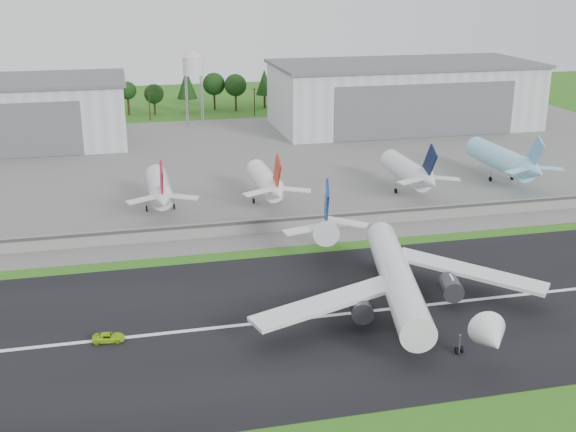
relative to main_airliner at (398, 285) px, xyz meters
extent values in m
plane|color=#2D5C15|center=(-11.82, -9.57, -4.89)|extent=(600.00, 600.00, 0.00)
cube|color=black|center=(-11.82, 0.43, -4.84)|extent=(320.00, 60.00, 0.10)
cube|color=white|center=(-11.82, 0.43, -4.78)|extent=(220.00, 1.00, 0.02)
cube|color=slate|center=(-11.82, 110.43, -4.84)|extent=(320.00, 150.00, 0.10)
cube|color=gray|center=(-11.82, 45.43, -3.14)|extent=(240.00, 0.50, 3.50)
cube|color=#38383A|center=(-11.82, 45.13, -1.89)|extent=(240.00, 0.12, 0.70)
cube|color=silver|center=(63.18, 155.43, 7.11)|extent=(100.00, 45.00, 24.00)
cube|color=#595B60|center=(63.18, 155.43, 19.71)|extent=(102.00, 47.00, 1.20)
cube|color=#595B60|center=(63.18, 132.78, 5.19)|extent=(70.00, 0.30, 19.68)
cylinder|color=#99999E|center=(-19.82, 172.43, 5.11)|extent=(0.50, 0.50, 20.00)
cylinder|color=#99999E|center=(-13.82, 178.43, 5.11)|extent=(0.50, 0.50, 20.00)
cylinder|color=silver|center=(-16.82, 175.43, 18.61)|extent=(8.00, 8.00, 7.00)
cone|color=silver|center=(-16.82, 175.43, 23.31)|extent=(8.40, 8.40, 2.40)
cylinder|color=white|center=(-0.10, 0.43, 1.31)|extent=(15.47, 44.18, 5.80)
cone|color=white|center=(5.48, -23.94, 1.31)|extent=(6.99, 7.14, 5.80)
cone|color=white|center=(-6.01, 26.26, 2.51)|extent=(7.38, 10.00, 5.51)
cube|color=navy|center=(-5.90, 25.77, 7.81)|extent=(2.62, 9.41, 11.13)
cube|color=white|center=(14.97, 1.82, 0.51)|extent=(24.75, 22.47, 2.65)
cylinder|color=#333338|center=(9.95, -0.87, -1.09)|extent=(4.93, 6.21, 3.80)
cube|color=white|center=(-1.02, 26.89, 2.91)|extent=(9.37, 7.37, 0.98)
cube|color=white|center=(-14.27, -4.87, 0.51)|extent=(28.45, 12.60, 2.65)
cylinder|color=#333338|center=(-8.58, -5.11, -1.09)|extent=(4.93, 6.21, 3.80)
cube|color=white|center=(-10.77, 24.65, 2.91)|extent=(9.25, 3.99, 0.98)
cube|color=#99999E|center=(0.80, -3.47, -3.19)|extent=(16.44, 31.47, 3.20)
cylinder|color=black|center=(-5.15, 2.35, -4.04)|extent=(0.72, 1.55, 1.50)
imported|color=#9AD919|center=(-50.75, -0.23, -4.06)|extent=(5.47, 2.87, 1.47)
cylinder|color=silver|center=(-37.73, 70.43, 0.94)|extent=(5.67, 24.00, 5.67)
cone|color=silver|center=(-37.73, 54.93, 1.94)|extent=(5.39, 7.00, 5.39)
cube|color=#AD0D2A|center=(-37.73, 55.43, 6.74)|extent=(0.45, 8.59, 10.02)
cylinder|color=#99999E|center=(-41.23, 68.43, -3.39)|extent=(0.32, 0.32, 3.00)
cylinder|color=#99999E|center=(-34.23, 68.43, -3.39)|extent=(0.32, 0.32, 3.00)
cylinder|color=black|center=(-41.23, 68.43, -4.09)|extent=(0.40, 1.40, 1.40)
cylinder|color=white|center=(-9.87, 70.43, 0.85)|extent=(5.49, 24.00, 5.49)
cone|color=white|center=(-9.87, 54.93, 1.85)|extent=(5.21, 7.00, 5.21)
cube|color=#AE210D|center=(-9.87, 55.43, 6.65)|extent=(0.45, 8.59, 10.02)
cylinder|color=#99999E|center=(-13.37, 68.43, -3.39)|extent=(0.32, 0.32, 3.00)
cylinder|color=#99999E|center=(-6.37, 68.43, -3.39)|extent=(0.32, 0.32, 3.00)
cylinder|color=black|center=(-13.37, 68.43, -4.09)|extent=(0.40, 1.40, 1.40)
cylinder|color=white|center=(30.15, 70.43, 1.16)|extent=(6.11, 24.00, 6.11)
cone|color=white|center=(30.15, 54.93, 2.16)|extent=(5.81, 7.00, 5.81)
cube|color=#081233|center=(30.15, 55.43, 6.96)|extent=(0.45, 8.59, 10.02)
cylinder|color=#99999E|center=(26.65, 68.43, -3.39)|extent=(0.32, 0.32, 3.00)
cylinder|color=#99999E|center=(33.65, 68.43, -3.39)|extent=(0.32, 0.32, 3.00)
cylinder|color=black|center=(26.65, 68.43, -4.09)|extent=(0.40, 1.40, 1.40)
cylinder|color=#8ED9F6|center=(61.56, 75.43, 1.43)|extent=(6.65, 30.00, 6.65)
cone|color=#8ED9F6|center=(61.56, 56.93, 2.43)|extent=(6.32, 7.00, 6.32)
cube|color=#67A0D2|center=(61.56, 57.43, 7.23)|extent=(0.45, 8.59, 10.02)
cylinder|color=#99999E|center=(58.06, 73.43, -3.39)|extent=(0.32, 0.32, 3.00)
cylinder|color=#99999E|center=(65.06, 73.43, -3.39)|extent=(0.32, 0.32, 3.00)
cylinder|color=black|center=(58.06, 73.43, -4.09)|extent=(0.40, 1.40, 1.40)
camera|label=1|loc=(-46.42, -110.61, 53.01)|focal=45.00mm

